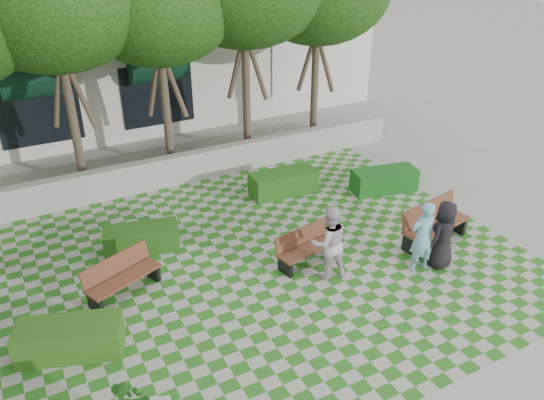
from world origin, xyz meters
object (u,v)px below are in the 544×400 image
hedge_east (384,180)px  person_white (329,242)px  hedge_midleft (141,239)px  person_blue (422,237)px  person_dark (444,235)px  bench_east (434,224)px  bench_mid (307,247)px  hedge_midright (283,183)px  bench_west (122,277)px  hedge_west (70,339)px

hedge_east → person_white: size_ratio=1.08×
hedge_east → person_white: person_white is taller
person_white → hedge_midleft: bearing=-30.4°
hedge_east → person_blue: size_ratio=1.09×
person_dark → person_blue: bearing=-25.4°
bench_east → bench_mid: 3.33m
hedge_midright → person_dark: size_ratio=1.18×
bench_west → hedge_east: bench_west is taller
bench_east → person_white: (-3.13, 0.02, 0.38)m
person_white → bench_west: bearing=-8.8°
bench_mid → person_white: bearing=-90.4°
bench_east → bench_mid: (-3.25, 0.72, -0.09)m
person_dark → person_white: person_white is taller
person_white → bench_mid: bearing=-68.7°
hedge_east → person_white: 4.78m
person_blue → person_dark: size_ratio=1.06×
bench_east → hedge_midright: bench_east is taller
hedge_midright → hedge_midleft: size_ratio=1.10×
bench_mid → person_blue: person_blue is taller
hedge_east → hedge_west: 9.74m
hedge_west → person_dark: size_ratio=1.14×
bench_east → bench_west: bearing=158.4°
hedge_midright → person_dark: 5.16m
bench_mid → hedge_midleft: bearing=134.1°
bench_west → hedge_east: size_ratio=0.92×
hedge_east → hedge_midright: 2.99m
person_blue → person_dark: 0.56m
person_blue → person_white: size_ratio=0.99×
bench_mid → hedge_west: (-5.42, -0.48, -0.08)m
hedge_midright → hedge_midleft: 4.64m
hedge_midright → hedge_midleft: bearing=-167.5°
bench_west → hedge_east: bearing=-13.5°
bench_east → bench_west: (-7.37, 1.57, -0.08)m
bench_east → hedge_west: bearing=168.8°
bench_east → person_white: person_white is taller
person_dark → person_white: bearing=-34.0°
hedge_midleft → hedge_west: size_ratio=0.94×
person_dark → hedge_midright: bearing=-88.5°
bench_east → person_white: size_ratio=1.16×
bench_east → bench_west: size_ratio=1.17×
hedge_midleft → person_dark: bearing=-33.5°
person_dark → hedge_east: bearing=-124.0°
hedge_east → person_dark: size_ratio=1.15×
bench_west → bench_mid: bearing=-33.9°
person_white → person_dark: bearing=171.7°
hedge_midright → bench_east: bearing=-63.7°
hedge_midright → hedge_west: hedge_midright is taller
bench_west → hedge_midright: (5.36, 2.49, -0.08)m
bench_west → hedge_midright: 5.91m
person_dark → hedge_west: bearing=-22.3°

